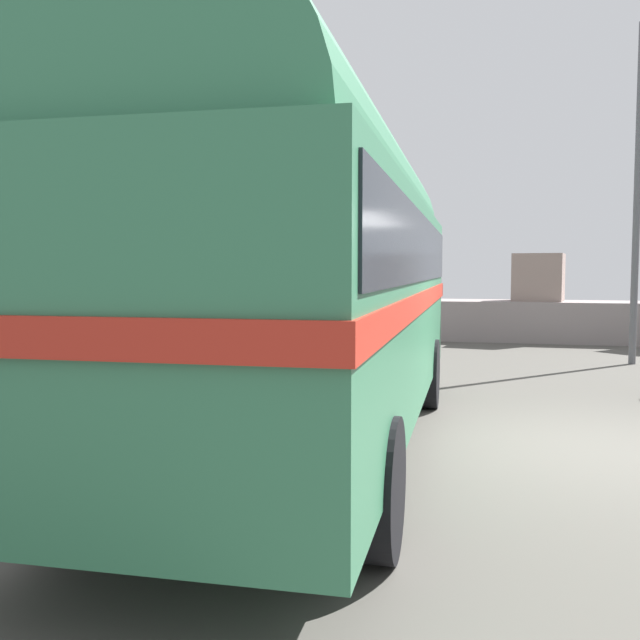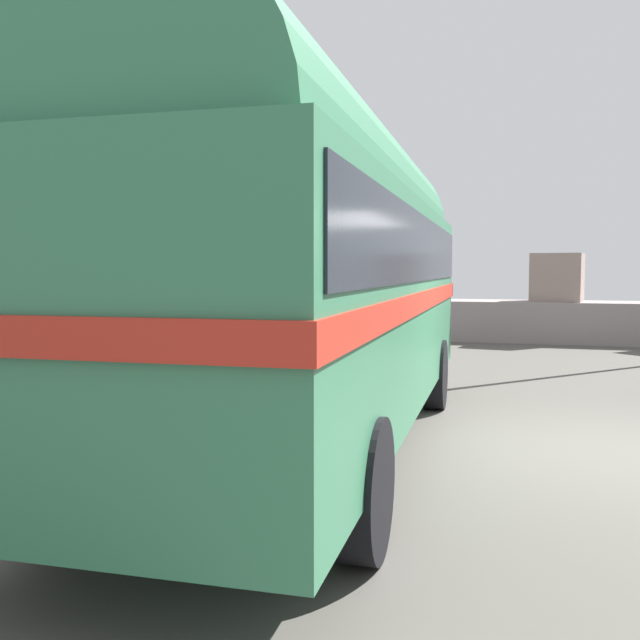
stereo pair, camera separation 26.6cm
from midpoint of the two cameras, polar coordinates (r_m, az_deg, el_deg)
ground at (r=8.11m, az=22.75°, el=-9.96°), size 32.00×26.00×0.02m
breakwater at (r=19.68m, az=20.31°, el=0.42°), size 31.36×2.05×2.47m
vintage_coach at (r=7.27m, az=0.02°, el=5.01°), size 2.75×8.67×3.70m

